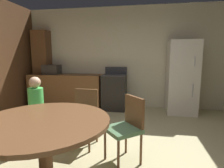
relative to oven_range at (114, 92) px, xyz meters
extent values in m
plane|color=tan|center=(0.16, -2.57, -0.47)|extent=(14.00, 14.00, 0.00)
cube|color=beige|center=(0.16, 0.40, 0.88)|extent=(5.61, 0.12, 2.70)
cube|color=brown|center=(-1.35, 0.00, -0.02)|extent=(2.00, 0.60, 0.90)
cube|color=brown|center=(-2.13, 0.18, 0.58)|extent=(0.44, 0.36, 2.10)
cube|color=black|center=(0.00, 0.00, -0.02)|extent=(0.60, 0.60, 0.90)
cube|color=#38383D|center=(0.00, 0.00, 0.44)|extent=(0.60, 0.60, 0.02)
cube|color=#38383D|center=(0.00, 0.28, 0.54)|extent=(0.60, 0.04, 0.18)
cube|color=silver|center=(1.66, -0.05, 0.41)|extent=(0.68, 0.66, 1.76)
cylinder|color=#B2B2B7|center=(1.84, -0.39, 0.81)|extent=(0.02, 0.02, 0.22)
cylinder|color=#B2B2B7|center=(1.84, -0.39, 0.16)|extent=(0.02, 0.02, 0.30)
cube|color=#2D2B28|center=(-1.75, 0.00, 0.56)|extent=(0.44, 0.32, 0.26)
cylinder|color=brown|center=(-0.24, -3.04, -0.11)|extent=(0.14, 0.14, 0.72)
cylinder|color=brown|center=(-0.24, -3.04, 0.27)|extent=(1.34, 1.34, 0.04)
cylinder|color=brown|center=(0.48, -2.66, -0.25)|extent=(0.03, 0.03, 0.43)
cylinder|color=brown|center=(0.26, -2.40, -0.25)|extent=(0.03, 0.03, 0.43)
cylinder|color=brown|center=(0.74, -2.44, -0.25)|extent=(0.03, 0.03, 0.43)
cylinder|color=brown|center=(0.52, -2.18, -0.25)|extent=(0.03, 0.03, 0.43)
cube|color=#4C704C|center=(0.50, -2.42, -0.02)|extent=(0.56, 0.56, 0.05)
cube|color=brown|center=(0.64, -2.31, 0.19)|extent=(0.27, 0.31, 0.42)
cylinder|color=brown|center=(-0.01, -2.26, -0.25)|extent=(0.03, 0.03, 0.43)
cylinder|color=brown|center=(-0.35, -2.24, -0.25)|extent=(0.03, 0.03, 0.43)
cylinder|color=brown|center=(0.02, -1.92, -0.25)|extent=(0.03, 0.03, 0.43)
cylinder|color=brown|center=(-0.32, -1.90, -0.25)|extent=(0.03, 0.03, 0.43)
cube|color=#4C704C|center=(-0.16, -2.08, -0.02)|extent=(0.43, 0.43, 0.05)
cube|color=brown|center=(-0.15, -1.90, 0.19)|extent=(0.38, 0.07, 0.42)
cylinder|color=#8C337A|center=(-0.84, -2.21, -0.22)|extent=(0.17, 0.17, 0.50)
cylinder|color=#4CC656|center=(-0.84, -2.21, 0.24)|extent=(0.31, 0.31, 0.42)
sphere|color=#D6A884|center=(-0.84, -2.21, 0.54)|extent=(0.17, 0.17, 0.17)
camera|label=1|loc=(0.75, -4.64, 0.92)|focal=29.06mm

